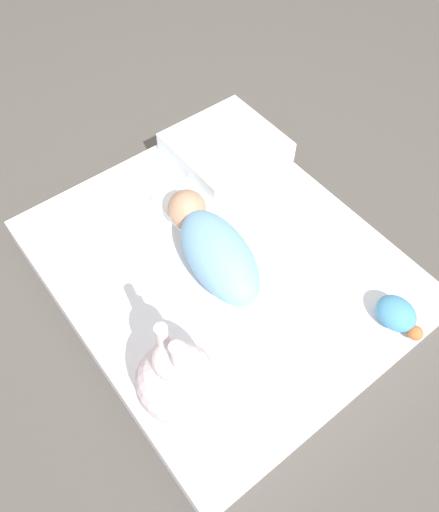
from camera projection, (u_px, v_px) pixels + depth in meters
name	position (u px, v px, depth m)	size (l,w,h in m)	color
ground_plane	(220.00, 279.00, 1.78)	(12.00, 12.00, 0.00)	#514C47
bed_mattress	(220.00, 270.00, 1.73)	(1.19, 1.02, 0.13)	white
burp_cloth	(189.00, 205.00, 1.80)	(0.21, 0.19, 0.02)	white
swaddled_baby	(214.00, 248.00, 1.60)	(0.50, 0.26, 0.16)	#7FB7E5
pillow	(226.00, 147.00, 1.93)	(0.37, 0.39, 0.09)	white
bunny_plush	(176.00, 378.00, 1.30)	(0.22, 0.22, 0.37)	silver
turtle_plush	(397.00, 315.00, 1.51)	(0.17, 0.11, 0.08)	#4C99C6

